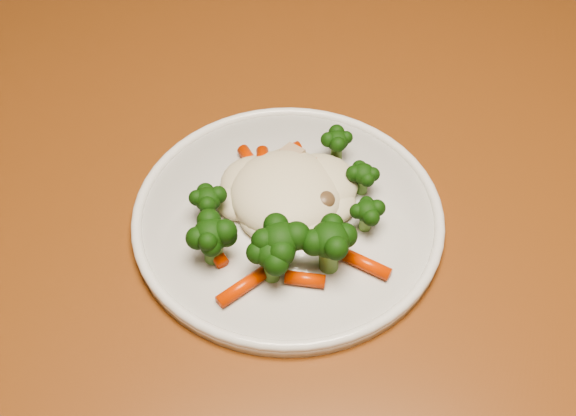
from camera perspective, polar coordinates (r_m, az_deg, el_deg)
The scene contains 3 objects.
dining_table at distance 0.80m, azimuth -2.17°, elevation -2.16°, with size 1.37×1.13×0.75m.
plate at distance 0.68m, azimuth 0.00°, elevation -0.76°, with size 0.29×0.29×0.01m, color white.
meal at distance 0.65m, azimuth -0.34°, elevation -0.15°, with size 0.19×0.19×0.05m.
Camera 1 is at (-0.07, -0.68, 1.28)m, focal length 45.00 mm.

